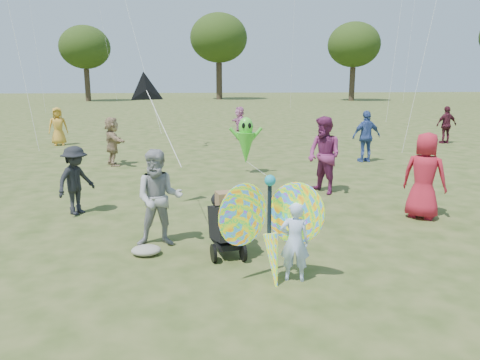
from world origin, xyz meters
name	(u,v)px	position (x,y,z in m)	size (l,w,h in m)	color
ground	(262,269)	(0.00, 0.00, 0.00)	(160.00, 160.00, 0.00)	#51592B
child_girl	(295,242)	(0.42, -0.42, 0.60)	(0.43, 0.28, 1.19)	#B4C9FF
adult_man	(159,198)	(-1.64, 1.23, 0.86)	(0.84, 0.65, 1.72)	#99999E
grey_bag	(146,250)	(-1.85, 0.79, 0.08)	(0.50, 0.41, 0.16)	gray
crowd_a	(424,176)	(3.75, 2.40, 0.91)	(0.89, 0.58, 1.82)	#AA1B2D
crowd_b	(76,180)	(-3.59, 3.36, 0.75)	(0.96, 0.55, 1.49)	black
crowd_c	(366,136)	(4.90, 8.98, 0.90)	(1.05, 0.44, 1.79)	#375198
crowd_d	(112,141)	(-3.79, 9.10, 0.81)	(1.51, 0.48, 1.63)	tan
crowd_e	(324,155)	(2.23, 4.70, 0.98)	(0.95, 0.74, 1.96)	#78285C
crowd_g	(58,126)	(-6.97, 14.15, 0.82)	(0.80, 0.52, 1.64)	gold
crowd_h	(446,125)	(10.09, 13.14, 0.83)	(0.97, 0.40, 1.66)	#4B1927
crowd_j	(240,123)	(1.06, 15.42, 0.77)	(1.44, 0.46, 1.55)	#BF6DA2
jogging_stroller	(227,218)	(-0.49, 0.77, 0.61)	(0.63, 1.10, 1.09)	black
butterfly_kite	(271,229)	(0.07, -0.43, 0.81)	(1.74, 0.75, 1.79)	red
delta_kite_rig	(147,91)	(-2.02, 3.57, 2.64)	(1.23, 2.58, 1.68)	black
alien_kite	(246,142)	(0.51, 7.31, 0.97)	(1.12, 0.69, 1.74)	#48D231
tree_line	(239,39)	(3.67, 44.99, 6.86)	(91.78, 33.60, 10.79)	#3A2D21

